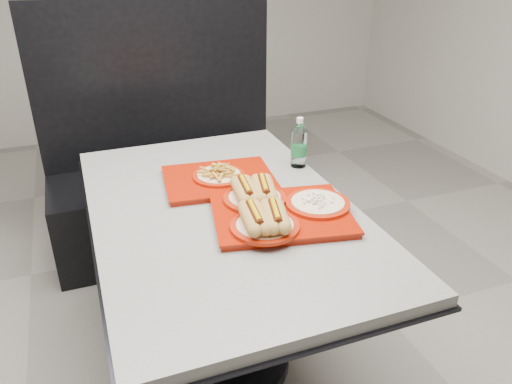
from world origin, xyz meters
name	(u,v)px	position (x,y,z in m)	size (l,w,h in m)	color
ground	(228,362)	(0.00, 0.00, 0.00)	(6.00, 6.00, 0.00)	gray
diner_table	(224,246)	(0.00, 0.00, 0.58)	(0.92, 1.42, 0.75)	black
booth_bench	(168,175)	(0.00, 1.09, 0.40)	(1.30, 0.57, 1.35)	black
tray_near	(276,209)	(0.15, -0.14, 0.79)	(0.52, 0.45, 0.10)	#921503
tray_far	(219,177)	(0.05, 0.20, 0.77)	(0.46, 0.37, 0.08)	#921503
water_bottle	(299,146)	(0.41, 0.24, 0.84)	(0.07, 0.07, 0.21)	silver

